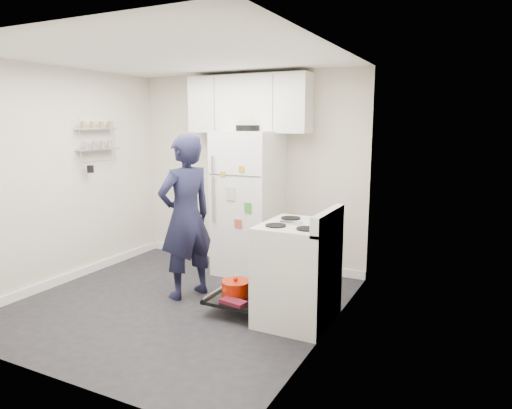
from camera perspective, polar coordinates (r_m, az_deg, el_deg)
The scene contains 7 objects.
room at distance 4.71m, azimuth -10.13°, elevation 1.92°, with size 3.21×3.21×2.51m.
electric_range at distance 4.38m, azimuth 5.07°, elevation -8.58°, with size 0.66×0.76×1.10m.
open_oven_door at distance 4.69m, azimuth -2.10°, elevation -10.87°, with size 0.55×0.72×0.22m.
refrigerator at distance 5.68m, azimuth -0.98°, elevation 0.26°, with size 0.72×0.74×1.84m.
upper_cabinets at distance 5.80m, azimuth -0.90°, elevation 12.43°, with size 1.60×0.33×0.70m, color silver.
wall_shelf_rack at distance 6.00m, azimuth -19.22°, elevation 7.75°, with size 0.14×0.60×0.61m.
person at distance 4.92m, azimuth -8.77°, elevation -1.55°, with size 0.64×0.42×1.76m, color #171834.
Camera 1 is at (2.76, -3.71, 1.87)m, focal length 32.00 mm.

